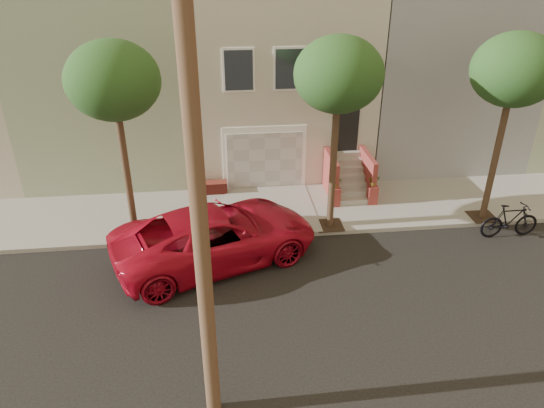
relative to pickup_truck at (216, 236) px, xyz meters
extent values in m
plane|color=black|center=(2.86, -2.48, -0.86)|extent=(90.00, 90.00, 0.00)
cube|color=gray|center=(2.86, 2.87, -0.79)|extent=(40.00, 3.70, 0.15)
cube|color=#BDB5A2|center=(2.86, 8.72, 2.79)|extent=(7.00, 8.00, 7.00)
cube|color=#9BAC8A|center=(-3.94, 8.72, 2.79)|extent=(6.50, 8.00, 7.00)
cube|color=gray|center=(9.66, 8.72, 2.79)|extent=(6.50, 8.00, 7.00)
cube|color=white|center=(1.96, 4.74, 0.54)|extent=(3.20, 0.12, 2.50)
cube|color=beige|center=(1.96, 4.68, 0.44)|extent=(2.90, 0.06, 2.20)
cube|color=gray|center=(1.96, 2.87, -0.70)|extent=(3.20, 3.70, 0.02)
cube|color=maroon|center=(-0.24, 4.42, -0.49)|extent=(1.40, 0.45, 0.44)
cube|color=black|center=(5.06, 4.69, 1.69)|extent=(1.00, 0.06, 2.00)
cube|color=#3F4751|center=(1.06, 4.69, 3.89)|extent=(1.00, 0.06, 1.40)
cube|color=white|center=(1.06, 4.71, 3.89)|extent=(1.15, 0.05, 1.55)
cube|color=#3F4751|center=(2.86, 4.69, 3.89)|extent=(1.00, 0.06, 1.40)
cube|color=white|center=(2.86, 4.71, 3.89)|extent=(1.15, 0.05, 1.55)
cube|color=#3F4751|center=(4.66, 4.69, 3.89)|extent=(1.00, 0.06, 1.40)
cube|color=white|center=(4.66, 4.71, 3.89)|extent=(1.15, 0.05, 1.55)
cube|color=gray|center=(5.06, 2.90, -0.61)|extent=(1.20, 0.28, 0.20)
cube|color=gray|center=(5.06, 3.18, -0.41)|extent=(1.20, 0.28, 0.20)
cube|color=gray|center=(5.06, 3.46, -0.21)|extent=(1.20, 0.28, 0.20)
cube|color=gray|center=(5.06, 3.74, -0.01)|extent=(1.20, 0.28, 0.20)
cube|color=gray|center=(5.06, 4.02, 0.19)|extent=(1.20, 0.28, 0.20)
cube|color=gray|center=(5.06, 4.30, 0.39)|extent=(1.20, 0.28, 0.20)
cube|color=gray|center=(5.06, 4.58, 0.59)|extent=(1.20, 0.28, 0.20)
cube|color=maroon|center=(4.36, 3.74, 0.09)|extent=(0.18, 1.96, 1.60)
cube|color=maroon|center=(5.76, 3.74, 0.09)|extent=(0.18, 1.96, 1.60)
cube|color=maroon|center=(4.36, 2.86, -0.36)|extent=(0.35, 0.35, 0.70)
imported|color=#1D4819|center=(4.36, 2.86, 0.21)|extent=(0.40, 0.35, 0.45)
cube|color=maroon|center=(5.76, 2.86, -0.36)|extent=(0.35, 0.35, 0.70)
imported|color=#1D4819|center=(5.76, 2.86, 0.21)|extent=(0.41, 0.35, 0.45)
cube|color=#2D2116|center=(-2.64, 1.42, -0.71)|extent=(0.90, 0.90, 0.02)
cylinder|color=#3C2A1B|center=(-2.64, 1.42, 1.39)|extent=(0.22, 0.22, 4.20)
ellipsoid|color=#1D4819|center=(-2.64, 1.42, 4.44)|extent=(2.70, 2.57, 2.29)
cube|color=#2D2116|center=(3.86, 1.42, -0.71)|extent=(0.90, 0.90, 0.02)
cylinder|color=#3C2A1B|center=(3.86, 1.42, 1.39)|extent=(0.22, 0.22, 4.20)
ellipsoid|color=#1D4819|center=(3.86, 1.42, 4.44)|extent=(2.70, 2.57, 2.29)
cube|color=#2D2116|center=(9.36, 1.42, -0.71)|extent=(0.90, 0.90, 0.02)
cylinder|color=#3C2A1B|center=(9.36, 1.42, 1.39)|extent=(0.22, 0.22, 4.20)
ellipsoid|color=#1D4819|center=(9.36, 1.42, 4.44)|extent=(2.70, 2.57, 2.29)
cylinder|color=#4F3425|center=(-0.14, -5.68, 4.14)|extent=(0.30, 0.30, 10.00)
imported|color=#AB0C20|center=(0.00, 0.00, 0.00)|extent=(6.83, 4.84, 1.73)
imported|color=black|center=(9.67, 0.32, -0.26)|extent=(2.01, 0.61, 1.20)
camera|label=1|loc=(0.27, -13.10, 7.93)|focal=33.08mm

